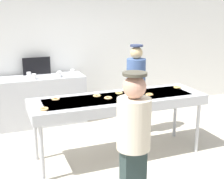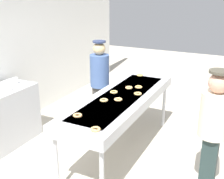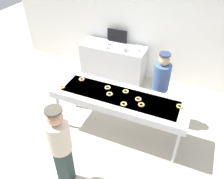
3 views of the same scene
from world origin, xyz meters
name	(u,v)px [view 3 (image 3 of 3)]	position (x,y,z in m)	size (l,w,h in m)	color
ground_plane	(119,130)	(0.00, 0.00, 0.00)	(16.00, 16.00, 0.00)	beige
back_wall	(155,21)	(0.00, 2.29, 1.58)	(8.00, 0.12, 3.16)	white
fryer_conveyor	(119,99)	(0.00, 0.00, 0.87)	(2.62, 0.80, 0.95)	#B7BABF
glazed_donut_0	(126,91)	(0.07, 0.15, 0.97)	(0.12, 0.12, 0.03)	#DCBA62
glazed_donut_1	(180,106)	(1.09, 0.13, 0.97)	(0.12, 0.12, 0.03)	#E7BA5D
glazed_donut_2	(108,88)	(-0.30, 0.13, 0.97)	(0.12, 0.12, 0.03)	#DFBB6E
glazed_donut_3	(110,94)	(-0.19, -0.04, 0.97)	(0.12, 0.12, 0.03)	#ECB46F
glazed_donut_4	(82,79)	(-0.91, 0.18, 0.97)	(0.12, 0.12, 0.03)	#E9B06B
glazed_donut_5	(138,99)	(0.36, 0.03, 0.97)	(0.12, 0.12, 0.03)	#E7AC67
glazed_donut_6	(124,104)	(0.16, -0.20, 0.97)	(0.12, 0.12, 0.03)	#E1B260
glazed_donut_7	(62,87)	(-1.13, -0.21, 0.97)	(0.12, 0.12, 0.03)	#EBB569
glazed_donut_8	(141,105)	(0.46, -0.10, 0.97)	(0.12, 0.12, 0.03)	#E5AA5E
worker_baker	(160,85)	(0.61, 0.70, 0.92)	(0.34, 0.34, 1.62)	#3F3D39
customer_waiting	(60,143)	(-0.41, -1.38, 0.93)	(0.35, 0.35, 1.62)	#233332
prep_counter	(113,62)	(-0.91, 1.84, 0.47)	(1.72, 0.62, 0.95)	#B7BABF
paper_cup_0	(107,42)	(-1.09, 1.87, 1.00)	(0.08, 0.08, 0.10)	white
paper_cup_1	(126,48)	(-0.53, 1.76, 1.00)	(0.08, 0.08, 0.10)	white
paper_cup_2	(138,49)	(-0.24, 1.84, 1.00)	(0.08, 0.08, 0.10)	white
paper_cup_3	(106,46)	(-1.02, 1.67, 1.00)	(0.08, 0.08, 0.10)	white
paper_cup_4	(124,50)	(-0.56, 1.67, 1.00)	(0.08, 0.08, 0.10)	white
menu_display	(117,36)	(-0.91, 2.10, 1.12)	(0.54, 0.04, 0.34)	black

